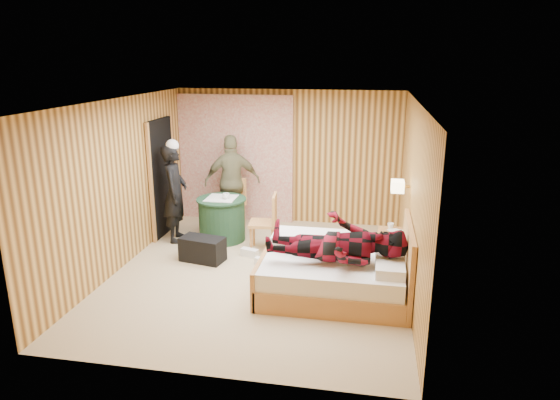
% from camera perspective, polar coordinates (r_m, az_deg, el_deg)
% --- Properties ---
extents(floor, '(4.20, 5.00, 0.01)m').
position_cam_1_polar(floor, '(7.43, -2.32, -8.34)').
color(floor, tan).
rests_on(floor, ground).
extents(ceiling, '(4.20, 5.00, 0.01)m').
position_cam_1_polar(ceiling, '(6.79, -2.56, 11.24)').
color(ceiling, silver).
rests_on(ceiling, wall_back).
extents(wall_back, '(4.20, 0.02, 2.50)m').
position_cam_1_polar(wall_back, '(9.40, 0.94, 4.92)').
color(wall_back, '#D7A652').
rests_on(wall_back, floor).
extents(wall_left, '(0.02, 5.00, 2.50)m').
position_cam_1_polar(wall_left, '(7.74, -17.79, 1.69)').
color(wall_left, '#D7A652').
rests_on(wall_left, floor).
extents(wall_right, '(0.02, 5.00, 2.50)m').
position_cam_1_polar(wall_right, '(6.87, 14.92, 0.14)').
color(wall_right, '#D7A652').
rests_on(wall_right, floor).
extents(curtain, '(2.20, 0.08, 2.40)m').
position_cam_1_polar(curtain, '(9.55, -5.08, 4.73)').
color(curtain, beige).
rests_on(curtain, floor).
extents(doorway, '(0.06, 0.90, 2.05)m').
position_cam_1_polar(doorway, '(8.99, -13.33, 2.50)').
color(doorway, black).
rests_on(doorway, floor).
extents(wall_lamp, '(0.26, 0.24, 0.16)m').
position_cam_1_polar(wall_lamp, '(7.28, 13.31, 1.55)').
color(wall_lamp, gold).
rests_on(wall_lamp, wall_right).
extents(bed, '(1.95, 1.48, 1.02)m').
position_cam_1_polar(bed, '(6.78, 6.30, -8.19)').
color(bed, tan).
rests_on(bed, floor).
extents(nightstand, '(0.39, 0.52, 0.51)m').
position_cam_1_polar(nightstand, '(7.87, 12.42, -5.23)').
color(nightstand, tan).
rests_on(nightstand, floor).
extents(round_table, '(0.85, 0.85, 0.75)m').
position_cam_1_polar(round_table, '(8.66, -6.65, -2.13)').
color(round_table, '#1F432A').
rests_on(round_table, floor).
extents(chair_far, '(0.51, 0.51, 0.93)m').
position_cam_1_polar(chair_far, '(9.22, -5.36, 0.09)').
color(chair_far, tan).
rests_on(chair_far, floor).
extents(chair_near, '(0.47, 0.47, 0.95)m').
position_cam_1_polar(chair_near, '(8.08, -1.40, -2.10)').
color(chair_near, tan).
rests_on(chair_near, floor).
extents(duffel_bag, '(0.72, 0.48, 0.38)m').
position_cam_1_polar(duffel_bag, '(7.88, -8.84, -5.57)').
color(duffel_bag, black).
rests_on(duffel_bag, floor).
extents(sneaker_left, '(0.30, 0.19, 0.13)m').
position_cam_1_polar(sneaker_left, '(8.01, -3.50, -6.02)').
color(sneaker_left, white).
rests_on(sneaker_left, floor).
extents(sneaker_right, '(0.26, 0.15, 0.11)m').
position_cam_1_polar(sneaker_right, '(7.69, -1.99, -7.02)').
color(sneaker_right, white).
rests_on(sneaker_right, floor).
extents(woman_standing, '(0.50, 0.67, 1.68)m').
position_cam_1_polar(woman_standing, '(8.64, -11.91, 0.77)').
color(woman_standing, black).
rests_on(woman_standing, floor).
extents(man_at_table, '(1.09, 0.73, 1.72)m').
position_cam_1_polar(man_at_table, '(9.18, -5.46, 2.10)').
color(man_at_table, '#736F4C').
rests_on(man_at_table, floor).
extents(man_on_bed, '(0.86, 0.67, 1.77)m').
position_cam_1_polar(man_on_bed, '(6.33, 6.51, -3.72)').
color(man_on_bed, maroon).
rests_on(man_on_bed, bed).
extents(book_lower, '(0.25, 0.28, 0.02)m').
position_cam_1_polar(book_lower, '(7.74, 12.55, -3.61)').
color(book_lower, white).
rests_on(book_lower, nightstand).
extents(book_upper, '(0.22, 0.26, 0.02)m').
position_cam_1_polar(book_upper, '(7.73, 12.56, -3.47)').
color(book_upper, white).
rests_on(book_upper, nightstand).
extents(cup_nightstand, '(0.11, 0.11, 0.09)m').
position_cam_1_polar(cup_nightstand, '(7.89, 12.52, -2.93)').
color(cup_nightstand, white).
rests_on(cup_nightstand, nightstand).
extents(cup_table, '(0.16, 0.16, 0.10)m').
position_cam_1_polar(cup_table, '(8.46, -6.19, 0.44)').
color(cup_table, white).
rests_on(cup_table, round_table).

